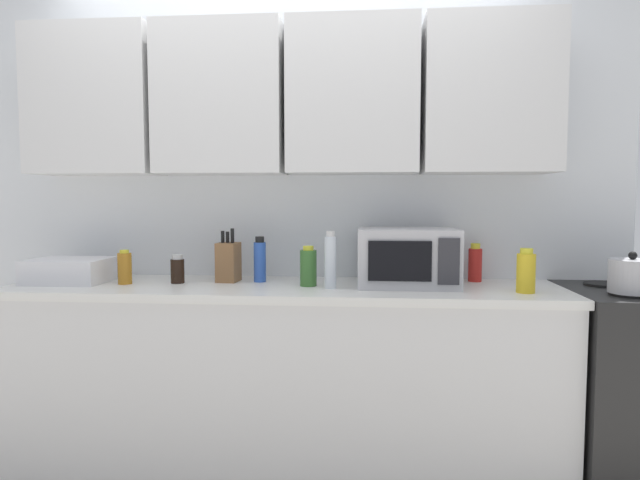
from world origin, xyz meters
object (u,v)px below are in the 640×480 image
(bottle_green_oil, at_px, (308,267))
(dish_rack, at_px, (70,270))
(microwave, at_px, (407,257))
(bottle_yellow_mustard, at_px, (526,272))
(bottle_red_sauce, at_px, (475,264))
(bottle_blue_cleaner, at_px, (260,261))
(bottle_amber_vinegar, at_px, (125,268))
(kettle, at_px, (632,276))
(knife_block, at_px, (228,262))
(bottle_clear_tall, at_px, (330,261))
(bottle_soy_dark, at_px, (178,270))

(bottle_green_oil, bearing_deg, dish_rack, 179.33)
(microwave, relative_size, bottle_yellow_mustard, 2.38)
(bottle_red_sauce, distance_m, bottle_green_oil, 0.87)
(microwave, xyz_separation_m, bottle_red_sauce, (0.36, 0.16, -0.05))
(bottle_blue_cleaner, distance_m, bottle_red_sauce, 1.10)
(bottle_green_oil, bearing_deg, bottle_amber_vinegar, -178.86)
(bottle_blue_cleaner, bearing_deg, kettle, -8.56)
(knife_block, xyz_separation_m, bottle_clear_tall, (0.54, -0.17, 0.03))
(bottle_yellow_mustard, xyz_separation_m, bottle_soy_dark, (-1.67, 0.14, -0.03))
(bottle_soy_dark, bearing_deg, bottle_red_sauce, 6.93)
(microwave, relative_size, bottle_amber_vinegar, 2.81)
(kettle, distance_m, bottle_soy_dark, 2.11)
(bottle_clear_tall, bearing_deg, bottle_soy_dark, 172.91)
(dish_rack, bearing_deg, knife_block, 6.40)
(knife_block, height_order, bottle_amber_vinegar, knife_block)
(bottle_red_sauce, relative_size, bottle_clear_tall, 0.72)
(bottle_amber_vinegar, bearing_deg, bottle_clear_tall, -2.52)
(microwave, distance_m, bottle_blue_cleaner, 0.75)
(bottle_soy_dark, height_order, bottle_amber_vinegar, bottle_amber_vinegar)
(knife_block, xyz_separation_m, bottle_soy_dark, (-0.24, -0.07, -0.04))
(bottle_amber_vinegar, bearing_deg, bottle_green_oil, 1.14)
(knife_block, relative_size, bottle_blue_cleaner, 1.18)
(bottle_clear_tall, distance_m, bottle_amber_vinegar, 1.03)
(bottle_yellow_mustard, relative_size, bottle_blue_cleaner, 0.87)
(bottle_soy_dark, xyz_separation_m, bottle_amber_vinegar, (-0.25, -0.05, 0.01))
(microwave, relative_size, knife_block, 1.75)
(bottle_soy_dark, relative_size, bottle_green_oil, 0.74)
(bottle_clear_tall, bearing_deg, dish_rack, 176.67)
(kettle, height_order, bottle_amber_vinegar, kettle)
(microwave, relative_size, bottle_blue_cleaner, 2.07)
(kettle, distance_m, bottle_red_sauce, 0.70)
(bottle_soy_dark, bearing_deg, knife_block, 16.23)
(kettle, distance_m, bottle_amber_vinegar, 2.36)
(knife_block, distance_m, bottle_green_oil, 0.44)
(microwave, height_order, bottle_green_oil, microwave)
(kettle, bearing_deg, bottle_yellow_mustard, 175.01)
(bottle_yellow_mustard, bearing_deg, bottle_soy_dark, 175.18)
(bottle_green_oil, height_order, bottle_amber_vinegar, bottle_green_oil)
(microwave, xyz_separation_m, bottle_yellow_mustard, (0.52, -0.17, -0.05))
(bottle_yellow_mustard, bearing_deg, microwave, 162.31)
(kettle, height_order, knife_block, knife_block)
(dish_rack, distance_m, bottle_blue_cleaner, 0.97)
(dish_rack, height_order, bottle_soy_dark, bottle_soy_dark)
(kettle, xyz_separation_m, knife_block, (-1.86, 0.25, 0.02))
(microwave, distance_m, bottle_red_sauce, 0.39)
(knife_block, distance_m, bottle_amber_vinegar, 0.51)
(bottle_blue_cleaner, height_order, bottle_green_oil, bottle_blue_cleaner)
(dish_rack, height_order, bottle_blue_cleaner, bottle_blue_cleaner)
(bottle_clear_tall, relative_size, bottle_amber_vinegar, 1.60)
(bottle_yellow_mustard, bearing_deg, dish_rack, 176.87)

